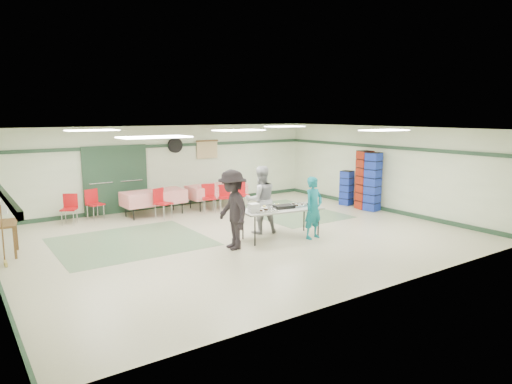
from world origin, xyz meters
TOP-DOWN VIEW (x-y plane):
  - floor at (0.00, 0.00)m, footprint 11.00×11.00m
  - ceiling at (0.00, 0.00)m, footprint 11.00×11.00m
  - wall_back at (0.00, 4.50)m, footprint 11.00×0.00m
  - wall_front at (0.00, -4.50)m, footprint 11.00×0.00m
  - wall_right at (5.50, 0.00)m, footprint 0.00×9.00m
  - trim_back at (0.00, 4.47)m, footprint 11.00×0.06m
  - baseboard_back at (0.00, 4.47)m, footprint 11.00×0.06m
  - trim_right at (5.47, 0.00)m, footprint 0.06×9.00m
  - baseboard_right at (5.47, 0.00)m, footprint 0.06×9.00m
  - green_patch_a at (-2.50, 1.00)m, footprint 3.50×3.00m
  - green_patch_b at (2.80, 1.50)m, footprint 2.50×3.50m
  - double_door_left at (-2.20, 4.44)m, footprint 0.90×0.06m
  - double_door_right at (-1.25, 4.44)m, footprint 0.90×0.06m
  - door_frame at (-1.73, 4.42)m, footprint 2.00×0.03m
  - wall_fan at (0.30, 4.44)m, footprint 0.50×0.10m
  - scroll_banner at (1.50, 4.44)m, footprint 0.80×0.02m
  - serving_table at (0.74, -0.78)m, footprint 2.17×1.11m
  - sheet_tray_right at (1.33, -0.79)m, footprint 0.58×0.47m
  - sheet_tray_mid at (0.63, -0.62)m, footprint 0.66×0.54m
  - sheet_tray_left at (0.18, -0.86)m, footprint 0.59×0.47m
  - baking_pan at (0.81, -0.80)m, footprint 0.52×0.37m
  - foam_box_stack at (-0.08, -0.77)m, footprint 0.25×0.24m
  - volunteer_teal at (1.40, -1.25)m, footprint 0.62×0.45m
  - volunteer_grey at (0.61, -0.08)m, footprint 0.99×0.86m
  - volunteer_dark at (-0.74, -0.88)m, footprint 0.84×1.27m
  - dining_table_a at (1.32, 3.50)m, footprint 1.99×0.94m
  - dining_table_b at (-0.88, 3.50)m, footprint 1.92×0.91m
  - chair_a at (1.29, 2.93)m, footprint 0.51×0.51m
  - chair_b at (0.71, 2.94)m, footprint 0.53×0.53m
  - chair_c at (1.92, 2.94)m, footprint 0.45×0.45m
  - chair_d at (-0.88, 2.94)m, footprint 0.56×0.56m
  - chair_loose_a at (-2.56, 3.99)m, footprint 0.52×0.52m
  - chair_loose_b at (-3.27, 3.78)m, footprint 0.54×0.54m
  - crate_stack_blue_a at (5.15, 1.30)m, footprint 0.44×0.44m
  - crate_stack_red at (5.15, 0.53)m, footprint 0.49×0.49m
  - crate_stack_blue_b at (5.15, 0.17)m, footprint 0.47×0.47m
  - printer_table at (-5.15, 1.50)m, footprint 0.69×0.93m
  - broom at (-5.23, 0.75)m, footprint 0.06×0.21m

SIDE VIEW (x-z plane):
  - floor at x=0.00m, z-range 0.00..0.00m
  - green_patch_a at x=-2.50m, z-range 0.00..0.01m
  - green_patch_b at x=2.80m, z-range 0.00..0.01m
  - baseboard_back at x=0.00m, z-range 0.00..0.12m
  - baseboard_right at x=5.47m, z-range 0.00..0.12m
  - chair_a at x=1.29m, z-range 0.09..0.91m
  - chair_c at x=1.92m, z-range 0.09..0.94m
  - chair_loose_b at x=-3.27m, z-range 0.10..0.95m
  - chair_loose_a at x=-2.56m, z-range 0.10..0.99m
  - chair_b at x=0.71m, z-range 0.10..1.00m
  - chair_d at x=-0.88m, z-range 0.10..1.01m
  - dining_table_b at x=-0.88m, z-range 0.19..0.95m
  - dining_table_a at x=1.32m, z-range 0.19..0.95m
  - crate_stack_blue_a at x=5.15m, z-range 0.00..1.17m
  - printer_table at x=-5.15m, z-range 0.26..1.01m
  - broom at x=-5.23m, z-range 0.03..1.29m
  - serving_table at x=0.74m, z-range 0.34..1.10m
  - sheet_tray_right at x=1.33m, z-range 0.76..0.78m
  - sheet_tray_mid at x=0.63m, z-range 0.76..0.78m
  - sheet_tray_left at x=0.18m, z-range 0.76..0.78m
  - volunteer_teal at x=1.40m, z-range 0.00..1.55m
  - baking_pan at x=0.81m, z-range 0.76..0.84m
  - foam_box_stack at x=-0.08m, z-range 0.76..0.97m
  - volunteer_grey at x=0.61m, z-range 0.00..1.76m
  - volunteer_dark at x=-0.74m, z-range 0.00..1.84m
  - crate_stack_blue_b at x=5.15m, z-range 0.00..1.88m
  - crate_stack_red at x=5.15m, z-range 0.00..1.91m
  - double_door_left at x=-2.20m, z-range 0.00..2.10m
  - double_door_right at x=-1.25m, z-range 0.00..2.10m
  - door_frame at x=-1.73m, z-range -0.02..2.12m
  - wall_back at x=0.00m, z-range -4.15..6.85m
  - wall_front at x=0.00m, z-range -4.15..6.85m
  - wall_right at x=5.50m, z-range -3.15..5.85m
  - scroll_banner at x=1.50m, z-range 1.55..2.15m
  - trim_back at x=0.00m, z-range 2.00..2.10m
  - trim_right at x=5.47m, z-range 2.00..2.10m
  - wall_fan at x=0.30m, z-range 1.80..2.30m
  - ceiling at x=0.00m, z-range 2.70..2.70m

